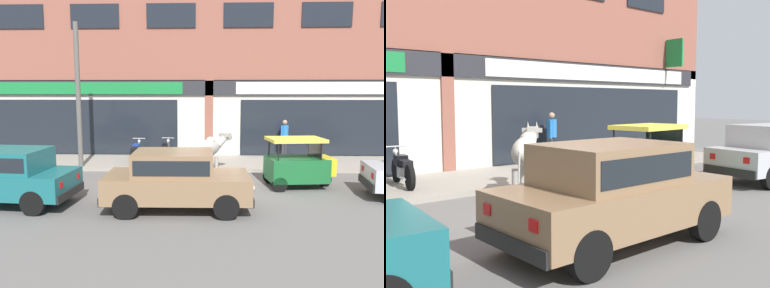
{
  "view_description": "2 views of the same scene",
  "coord_description": "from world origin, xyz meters",
  "views": [
    {
      "loc": [
        -0.16,
        -11.12,
        2.9
      ],
      "look_at": [
        -0.59,
        1.0,
        1.2
      ],
      "focal_mm": 35.0,
      "sensor_mm": 36.0,
      "label": 1
    },
    {
      "loc": [
        -5.26,
        -6.61,
        2.02
      ],
      "look_at": [
        1.15,
        1.0,
        1.1
      ],
      "focal_mm": 42.0,
      "sensor_mm": 36.0,
      "label": 2
    }
  ],
  "objects": [
    {
      "name": "shop_building",
      "position": [
        0.0,
        5.51,
        4.88
      ],
      "size": [
        23.0,
        1.4,
        10.14
      ],
      "color": "#8E5142",
      "rests_on": "ground"
    },
    {
      "name": "motorcycle_1",
      "position": [
        -1.78,
        3.76,
        0.51
      ],
      "size": [
        0.52,
        1.81,
        0.88
      ],
      "color": "black",
      "rests_on": "sidewalk"
    },
    {
      "name": "car_2",
      "position": [
        -0.88,
        -2.17,
        0.81
      ],
      "size": [
        3.64,
        1.66,
        1.46
      ],
      "color": "black",
      "rests_on": "ground"
    },
    {
      "name": "auto_rickshaw",
      "position": [
        2.68,
        0.17,
        0.66
      ],
      "size": [
        2.05,
        1.34,
        1.52
      ],
      "color": "black",
      "rests_on": "ground"
    },
    {
      "name": "cow",
      "position": [
        -0.11,
        1.18,
        1.01
      ],
      "size": [
        1.62,
        1.72,
        1.61
      ],
      "color": "#9E998E",
      "rests_on": "ground"
    },
    {
      "name": "pedestrian",
      "position": [
        3.18,
        4.69,
        1.1
      ],
      "size": [
        0.38,
        0.38,
        1.6
      ],
      "color": "#2D2D33",
      "rests_on": "sidewalk"
    },
    {
      "name": "motorcycle_0",
      "position": [
        -2.93,
        3.54,
        0.51
      ],
      "size": [
        0.52,
        1.81,
        0.88
      ],
      "color": "black",
      "rests_on": "sidewalk"
    },
    {
      "name": "car_1",
      "position": [
        -5.26,
        -1.93,
        0.81
      ],
      "size": [
        3.7,
        1.86,
        1.46
      ],
      "color": "black",
      "rests_on": "ground"
    },
    {
      "name": "sidewalk",
      "position": [
        0.0,
        3.72,
        0.06
      ],
      "size": [
        19.0,
        3.05,
        0.12
      ],
      "primitive_type": "cube",
      "color": "gray",
      "rests_on": "ground"
    },
    {
      "name": "ground_plane",
      "position": [
        0.0,
        0.0,
        0.0
      ],
      "size": [
        90.0,
        90.0,
        0.0
      ],
      "primitive_type": "plane",
      "color": "#605E5B"
    },
    {
      "name": "utility_pole",
      "position": [
        -4.81,
        2.5,
        2.74
      ],
      "size": [
        0.18,
        0.18,
        5.25
      ],
      "primitive_type": "cylinder",
      "color": "#595651",
      "rests_on": "sidewalk"
    }
  ]
}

